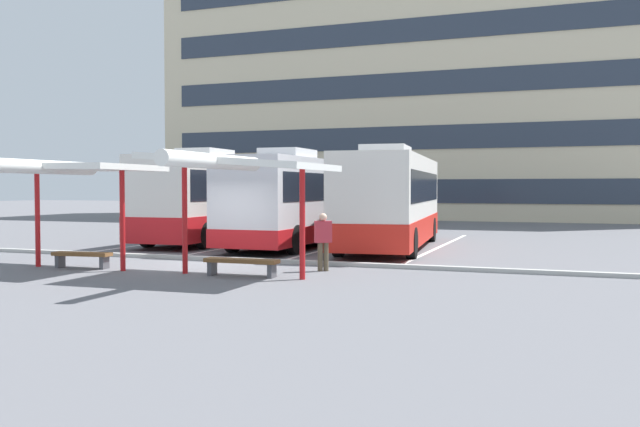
# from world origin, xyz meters

# --- Properties ---
(ground_plane) EXTENTS (160.00, 160.00, 0.00)m
(ground_plane) POSITION_xyz_m (0.00, 0.00, 0.00)
(ground_plane) COLOR slate
(terminal_building) EXTENTS (39.44, 11.89, 24.78)m
(terminal_building) POSITION_xyz_m (0.03, 34.24, 11.03)
(terminal_building) COLOR beige
(terminal_building) RESTS_ON ground
(coach_bus_0) EXTENTS (2.90, 10.57, 3.80)m
(coach_bus_0) POSITION_xyz_m (-3.65, 7.84, 1.75)
(coach_bus_0) COLOR silver
(coach_bus_0) RESTS_ON ground
(coach_bus_1) EXTENTS (2.64, 10.24, 3.69)m
(coach_bus_1) POSITION_xyz_m (0.30, 7.08, 1.74)
(coach_bus_1) COLOR silver
(coach_bus_1) RESTS_ON ground
(coach_bus_2) EXTENTS (3.64, 10.50, 3.73)m
(coach_bus_2) POSITION_xyz_m (3.95, 6.97, 1.72)
(coach_bus_2) COLOR silver
(coach_bus_2) RESTS_ON ground
(lane_stripe_0) EXTENTS (0.16, 14.00, 0.01)m
(lane_stripe_0) POSITION_xyz_m (-5.56, 7.79, 0.00)
(lane_stripe_0) COLOR white
(lane_stripe_0) RESTS_ON ground
(lane_stripe_1) EXTENTS (0.16, 14.00, 0.01)m
(lane_stripe_1) POSITION_xyz_m (-1.85, 7.79, 0.00)
(lane_stripe_1) COLOR white
(lane_stripe_1) RESTS_ON ground
(lane_stripe_2) EXTENTS (0.16, 14.00, 0.01)m
(lane_stripe_2) POSITION_xyz_m (1.85, 7.79, 0.00)
(lane_stripe_2) COLOR white
(lane_stripe_2) RESTS_ON ground
(lane_stripe_3) EXTENTS (0.16, 14.00, 0.01)m
(lane_stripe_3) POSITION_xyz_m (5.56, 7.79, 0.00)
(lane_stripe_3) COLOR white
(lane_stripe_3) RESTS_ON ground
(waiting_shelter_0) EXTENTS (3.89, 4.86, 2.97)m
(waiting_shelter_0) POSITION_xyz_m (-2.62, -2.48, 2.75)
(waiting_shelter_0) COLOR red
(waiting_shelter_0) RESTS_ON ground
(bench_0) EXTENTS (1.73, 0.61, 0.45)m
(bench_0) POSITION_xyz_m (-2.62, -2.10, 0.34)
(bench_0) COLOR brown
(bench_0) RESTS_ON ground
(waiting_shelter_1) EXTENTS (4.31, 5.15, 3.12)m
(waiting_shelter_1) POSITION_xyz_m (2.37, -2.39, 2.83)
(waiting_shelter_1) COLOR red
(waiting_shelter_1) RESTS_ON ground
(bench_1) EXTENTS (1.97, 0.48, 0.45)m
(bench_1) POSITION_xyz_m (2.37, -2.13, 0.34)
(bench_1) COLOR brown
(bench_1) RESTS_ON ground
(platform_kerb) EXTENTS (44.00, 0.24, 0.12)m
(platform_kerb) POSITION_xyz_m (0.00, 0.91, 0.06)
(platform_kerb) COLOR #ADADA8
(platform_kerb) RESTS_ON ground
(waiting_passenger_0) EXTENTS (0.50, 0.42, 1.57)m
(waiting_passenger_0) POSITION_xyz_m (3.93, -0.37, 0.89)
(waiting_passenger_0) COLOR brown
(waiting_passenger_0) RESTS_ON ground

